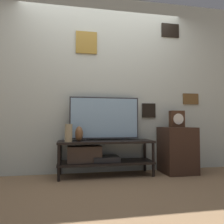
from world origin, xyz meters
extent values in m
plane|color=#846647|center=(0.00, 0.00, 0.00)|extent=(12.00, 12.00, 0.00)
cube|color=beige|center=(0.00, 0.50, 1.35)|extent=(6.40, 0.06, 2.70)
cube|color=olive|center=(-0.27, 0.46, 1.95)|extent=(0.32, 0.02, 0.34)
cube|color=#BCB299|center=(-0.27, 0.45, 1.95)|extent=(0.28, 0.01, 0.30)
cube|color=brown|center=(1.45, 0.46, 1.13)|extent=(0.27, 0.02, 0.18)
cube|color=#BCB299|center=(1.45, 0.45, 1.13)|extent=(0.23, 0.01, 0.14)
cube|color=black|center=(0.72, 0.46, 0.93)|extent=(0.22, 0.02, 0.22)
cube|color=#2D2D33|center=(0.72, 0.45, 0.93)|extent=(0.18, 0.01, 0.19)
cube|color=black|center=(1.10, 0.46, 2.25)|extent=(0.30, 0.02, 0.22)
cube|color=#2D2D33|center=(1.10, 0.45, 2.25)|extent=(0.26, 0.01, 0.19)
cube|color=black|center=(0.00, 0.24, 0.47)|extent=(1.33, 0.41, 0.03)
cube|color=black|center=(0.00, 0.24, 0.19)|extent=(1.33, 0.41, 0.03)
cylinder|color=black|center=(-0.63, 0.07, 0.24)|extent=(0.04, 0.04, 0.49)
cylinder|color=black|center=(0.63, 0.07, 0.24)|extent=(0.04, 0.04, 0.49)
cylinder|color=black|center=(-0.63, 0.42, 0.24)|extent=(0.04, 0.04, 0.49)
cylinder|color=black|center=(0.63, 0.42, 0.24)|extent=(0.04, 0.04, 0.49)
cube|color=black|center=(0.00, 0.24, 0.24)|extent=(0.36, 0.29, 0.07)
cube|color=#47382D|center=(-0.30, 0.24, 0.31)|extent=(0.47, 0.22, 0.22)
cylinder|color=#333338|center=(-0.28, 0.34, 0.50)|extent=(0.05, 0.05, 0.02)
cylinder|color=#333338|center=(0.27, 0.34, 0.50)|extent=(0.05, 0.05, 0.02)
cube|color=#333338|center=(-0.01, 0.34, 0.81)|extent=(1.01, 0.04, 0.60)
cube|color=#8CB2D1|center=(-0.01, 0.32, 0.81)|extent=(0.97, 0.01, 0.57)
ellipsoid|color=brown|center=(-0.38, 0.21, 0.59)|extent=(0.11, 0.15, 0.20)
cylinder|color=tan|center=(-0.52, 0.10, 0.61)|extent=(0.10, 0.10, 0.24)
cube|color=#382319|center=(1.07, 0.22, 0.34)|extent=(0.46, 0.46, 0.67)
cube|color=#422819|center=(1.08, 0.25, 0.80)|extent=(0.22, 0.10, 0.25)
cylinder|color=white|center=(1.08, 0.19, 0.80)|extent=(0.16, 0.01, 0.16)
camera|label=1|loc=(-0.49, -2.80, 0.75)|focal=35.00mm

